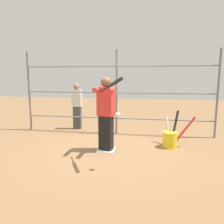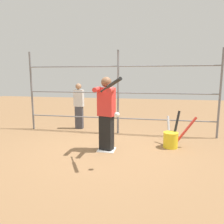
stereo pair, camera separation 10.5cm
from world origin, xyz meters
The scene contains 8 objects.
ground_plane centered at (0.00, 0.00, 0.00)m, with size 24.00×24.00×0.00m, color olive.
home_plate centered at (0.00, 0.00, 0.01)m, with size 0.40×0.40×0.02m.
fence_backstop centered at (0.00, -1.60, 1.25)m, with size 5.78×0.06×2.51m.
batter centered at (0.00, 0.02, 0.94)m, with size 0.43×0.67×1.73m.
baseball_bat_swinging centered at (-0.31, 0.88, 1.61)m, with size 0.57×0.73×0.32m.
softball_in_flight centered at (-0.43, 1.04, 1.06)m, with size 0.10×0.10×0.10m.
bat_bucket centered at (-1.53, -0.52, 0.23)m, with size 0.81×0.68×0.90m.
bystander_behind_fence centered at (1.38, -1.95, 0.79)m, with size 0.31×0.19×1.51m.
Camera 1 is at (-1.00, 4.90, 1.76)m, focal length 35.00 mm.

